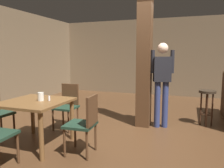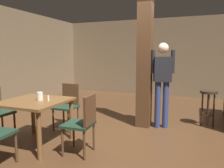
% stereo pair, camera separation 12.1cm
% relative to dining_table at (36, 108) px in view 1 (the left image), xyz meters
% --- Properties ---
extents(ground_plane, '(10.80, 10.80, 0.00)m').
position_rel_dining_table_xyz_m(ground_plane, '(1.45, 0.89, -0.63)').
color(ground_plane, '#4C301C').
extents(wall_back, '(8.00, 0.10, 2.80)m').
position_rel_dining_table_xyz_m(wall_back, '(1.45, 5.39, 0.77)').
color(wall_back, '#756047').
rests_on(wall_back, ground_plane).
extents(pillar, '(0.28, 0.28, 2.80)m').
position_rel_dining_table_xyz_m(pillar, '(1.45, 1.60, 0.77)').
color(pillar, '#4C301C').
rests_on(pillar, ground_plane).
extents(dining_table, '(0.99, 0.99, 0.75)m').
position_rel_dining_table_xyz_m(dining_table, '(0.00, 0.00, 0.00)').
color(dining_table, brown).
rests_on(dining_table, ground_plane).
extents(chair_east, '(0.44, 0.44, 0.89)m').
position_rel_dining_table_xyz_m(chair_east, '(0.91, -0.03, -0.12)').
color(chair_east, '#1E3828').
rests_on(chair_east, ground_plane).
extents(chair_north, '(0.43, 0.43, 0.89)m').
position_rel_dining_table_xyz_m(chair_north, '(0.04, 0.91, -0.12)').
color(chair_north, '#1E3828').
rests_on(chair_north, ground_plane).
extents(napkin_cup, '(0.10, 0.10, 0.14)m').
position_rel_dining_table_xyz_m(napkin_cup, '(0.08, 0.03, 0.19)').
color(napkin_cup, silver).
rests_on(napkin_cup, dining_table).
extents(salt_shaker, '(0.03, 0.03, 0.08)m').
position_rel_dining_table_xyz_m(salt_shaker, '(0.21, 0.08, 0.16)').
color(salt_shaker, silver).
rests_on(salt_shaker, dining_table).
extents(standing_person, '(0.47, 0.29, 1.72)m').
position_rel_dining_table_xyz_m(standing_person, '(1.81, 1.63, 0.37)').
color(standing_person, black).
rests_on(standing_person, ground_plane).
extents(bar_stool_near, '(0.34, 0.34, 0.75)m').
position_rel_dining_table_xyz_m(bar_stool_near, '(2.69, 2.04, -0.07)').
color(bar_stool_near, '#2D2319').
rests_on(bar_stool_near, ground_plane).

